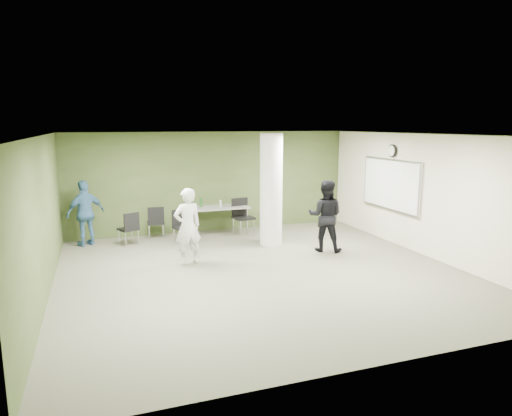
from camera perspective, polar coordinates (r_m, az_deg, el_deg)
name	(u,v)px	position (r m, az deg, el deg)	size (l,w,h in m)	color
floor	(260,272)	(9.51, 0.56, -7.98)	(8.00, 8.00, 0.00)	#515341
ceiling	(261,135)	(9.03, 0.59, 9.14)	(8.00, 8.00, 0.00)	white
wall_back	(213,182)	(12.96, -5.43, 3.28)	(8.00, 0.02, 2.80)	#3C4E24
wall_left	(43,219)	(8.69, -25.09, -1.20)	(0.02, 8.00, 2.80)	#3C4E24
wall_right_cream	(424,195)	(11.16, 20.30, 1.52)	(0.02, 8.00, 2.80)	beige
column	(271,190)	(11.36, 1.91, 2.31)	(0.56, 0.56, 2.80)	silver
whiteboard	(390,185)	(12.04, 16.43, 2.83)	(0.05, 2.30, 1.30)	silver
wall_clock	(392,151)	(11.96, 16.65, 6.87)	(0.06, 0.32, 0.32)	black
folding_table	(218,208)	(12.47, -4.82, -0.06)	(1.67, 0.74, 1.04)	gray
wastebasket	(183,231)	(12.53, -9.11, -2.86)	(0.26, 0.26, 0.30)	#4C4C4C
chair_back_left	(130,226)	(11.78, -15.51, -2.24)	(0.56, 0.56, 0.86)	black
chair_back_right	(156,220)	(12.31, -12.41, -1.50)	(0.46, 0.46, 0.88)	black
chair_table_left	(182,224)	(11.75, -9.26, -1.99)	(0.55, 0.55, 0.87)	black
chair_table_right	(242,214)	(12.48, -1.77, -0.71)	(0.58, 0.58, 1.01)	black
woman_white	(188,226)	(9.93, -8.55, -2.30)	(0.61, 0.40, 1.67)	silver
man_black	(325,216)	(10.96, 8.66, -0.97)	(0.83, 0.65, 1.72)	black
man_blue	(86,213)	(12.09, -20.52, -0.61)	(0.97, 0.40, 1.65)	teal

